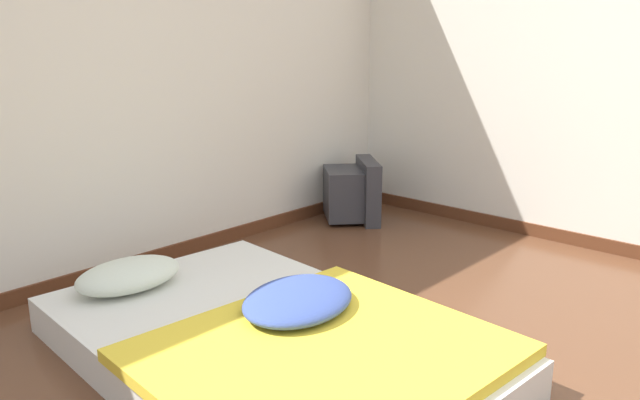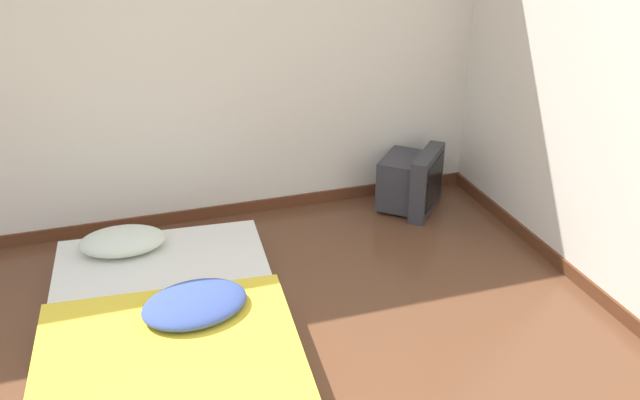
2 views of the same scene
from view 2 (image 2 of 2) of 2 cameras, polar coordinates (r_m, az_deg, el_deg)
The scene contains 3 objects.
wall_back at distance 4.76m, azimuth -15.72°, elevation 11.87°, with size 7.32×0.08×2.60m.
mattress_bed at distance 3.93m, azimuth -12.19°, elevation -9.92°, with size 1.40×2.06×0.32m.
crt_tv at distance 5.25m, azimuth 7.35°, elevation 1.51°, with size 0.58×0.59×0.46m.
Camera 2 is at (-0.19, -2.09, 2.38)m, focal length 40.00 mm.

